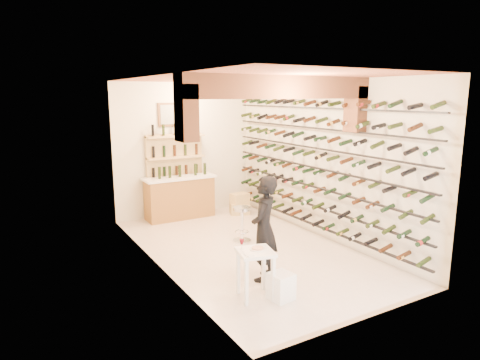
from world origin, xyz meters
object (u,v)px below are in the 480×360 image
(back_counter, at_px, (180,196))
(tasting_table, at_px, (255,259))
(chrome_barstool, at_px, (242,222))
(crate_lower, at_px, (240,209))
(wine_rack, at_px, (313,163))
(person, at_px, (264,229))
(white_stool, at_px, (281,286))

(back_counter, distance_m, tasting_table, 4.44)
(tasting_table, bearing_deg, chrome_barstool, 77.64)
(back_counter, bearing_deg, crate_lower, -17.82)
(wine_rack, relative_size, person, 3.39)
(back_counter, relative_size, person, 1.01)
(wine_rack, bearing_deg, person, -147.69)
(person, relative_size, chrome_barstool, 2.36)
(tasting_table, height_order, crate_lower, tasting_table)
(back_counter, bearing_deg, chrome_barstool, -79.12)
(wine_rack, distance_m, chrome_barstool, 1.86)
(back_counter, height_order, crate_lower, back_counter)
(white_stool, distance_m, chrome_barstool, 2.55)
(back_counter, distance_m, crate_lower, 1.52)
(white_stool, bearing_deg, wine_rack, 42.32)
(wine_rack, xyz_separation_m, tasting_table, (-2.47, -1.74, -0.96))
(wine_rack, bearing_deg, crate_lower, 101.23)
(back_counter, xyz_separation_m, crate_lower, (1.39, -0.45, -0.39))
(white_stool, bearing_deg, back_counter, 85.76)
(crate_lower, bearing_deg, tasting_table, -117.24)
(tasting_table, xyz_separation_m, person, (0.46, 0.48, 0.25))
(person, bearing_deg, chrome_barstool, -150.64)
(white_stool, height_order, crate_lower, white_stool)
(wine_rack, distance_m, tasting_table, 3.17)
(chrome_barstool, bearing_deg, wine_rack, -17.40)
(person, distance_m, chrome_barstool, 1.86)
(wine_rack, relative_size, chrome_barstool, 8.00)
(wine_rack, xyz_separation_m, back_counter, (-1.83, 2.65, -1.02))
(crate_lower, bearing_deg, white_stool, -112.57)
(tasting_table, xyz_separation_m, chrome_barstool, (1.06, 2.19, -0.18))
(chrome_barstool, xyz_separation_m, crate_lower, (0.97, 1.76, -0.27))
(wine_rack, relative_size, white_stool, 14.51)
(tasting_table, height_order, person, person)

